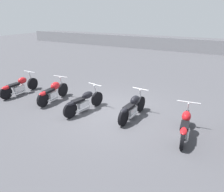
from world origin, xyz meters
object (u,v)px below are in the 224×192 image
Objects in this scene: motorcycle_slot_3 at (132,107)px; motorcycle_slot_4 at (185,125)px; motorcycle_slot_2 at (83,102)px; motorcycle_slot_1 at (53,92)px; motorcycle_slot_0 at (19,86)px.

motorcycle_slot_4 is at bearing -8.63° from motorcycle_slot_3.
motorcycle_slot_3 is at bearing 161.11° from motorcycle_slot_4.
motorcycle_slot_2 and motorcycle_slot_3 have the same top height.
motorcycle_slot_2 is at bearing -11.41° from motorcycle_slot_1.
motorcycle_slot_1 is 5.63m from motorcycle_slot_4.
motorcycle_slot_1 reaches higher than motorcycle_slot_3.
motorcycle_slot_0 is 7.65m from motorcycle_slot_4.
motorcycle_slot_2 is (3.81, -0.13, 0.00)m from motorcycle_slot_0.
motorcycle_slot_4 is (1.95, -0.43, -0.02)m from motorcycle_slot_3.
motorcycle_slot_0 reaches higher than motorcycle_slot_4.
motorcycle_slot_0 is 5.70m from motorcycle_slot_3.
motorcycle_slot_2 is 1.93m from motorcycle_slot_3.
motorcycle_slot_1 is (2.02, 0.11, 0.03)m from motorcycle_slot_0.
motorcycle_slot_2 is (1.79, -0.24, -0.03)m from motorcycle_slot_1.
motorcycle_slot_4 is at bearing 10.20° from motorcycle_slot_2.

